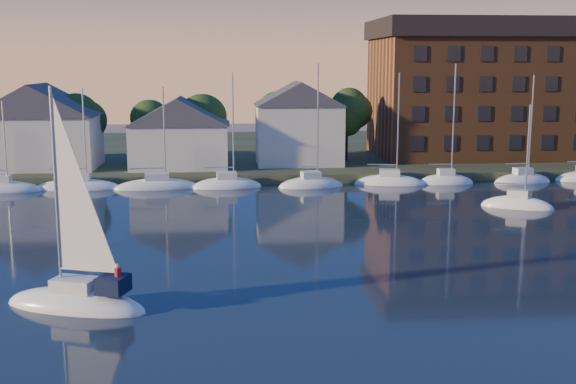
{
  "coord_description": "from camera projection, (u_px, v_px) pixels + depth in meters",
  "views": [
    {
      "loc": [
        -0.59,
        -26.7,
        12.95
      ],
      "look_at": [
        3.57,
        22.0,
        4.18
      ],
      "focal_mm": 45.0,
      "sensor_mm": 36.0,
      "label": 1
    }
  ],
  "objects": [
    {
      "name": "condo_block",
      "position": [
        494.0,
        88.0,
        93.33
      ],
      "size": [
        31.0,
        17.0,
        17.4
      ],
      "color": "brown",
      "rests_on": "shoreline_land"
    },
    {
      "name": "moored_fleet",
      "position": [
        233.0,
        186.0,
        76.55
      ],
      "size": [
        87.5,
        2.4,
        12.05
      ],
      "color": "white",
      "rests_on": "ground"
    },
    {
      "name": "clubhouse_east",
      "position": [
        299.0,
        122.0,
        85.99
      ],
      "size": [
        10.5,
        8.4,
        9.8
      ],
      "color": "beige",
      "rests_on": "shoreline_land"
    },
    {
      "name": "shoreline_land",
      "position": [
        231.0,
        156.0,
        102.07
      ],
      "size": [
        160.0,
        50.0,
        2.0
      ],
      "primitive_type": "cube",
      "color": "#2E3A22",
      "rests_on": "ground"
    },
    {
      "name": "clubhouse_centre",
      "position": [
        179.0,
        132.0,
        83.01
      ],
      "size": [
        11.55,
        8.4,
        8.08
      ],
      "color": "beige",
      "rests_on": "shoreline_land"
    },
    {
      "name": "clubhouse_west",
      "position": [
        39.0,
        125.0,
        82.51
      ],
      "size": [
        13.65,
        9.45,
        9.64
      ],
      "color": "beige",
      "rests_on": "shoreline_land"
    },
    {
      "name": "wooden_dock",
      "position": [
        233.0,
        182.0,
        79.51
      ],
      "size": [
        120.0,
        3.0,
        1.0
      ],
      "primitive_type": "cube",
      "color": "brown",
      "rests_on": "ground"
    },
    {
      "name": "hero_sailboat",
      "position": [
        78.0,
        298.0,
        38.52
      ],
      "size": [
        8.54,
        5.21,
        12.89
      ],
      "rotation": [
        0.0,
        0.0,
        2.8
      ],
      "color": "white",
      "rests_on": "ground"
    },
    {
      "name": "drifting_sailboat_right",
      "position": [
        517.0,
        207.0,
        65.38
      ],
      "size": [
        6.71,
        4.82,
        10.44
      ],
      "rotation": [
        0.0,
        0.0,
        -0.47
      ],
      "color": "white",
      "rests_on": "ground"
    },
    {
      "name": "tree_line",
      "position": [
        247.0,
        110.0,
        89.2
      ],
      "size": [
        93.4,
        5.4,
        8.9
      ],
      "color": "#372919",
      "rests_on": "shoreline_land"
    }
  ]
}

